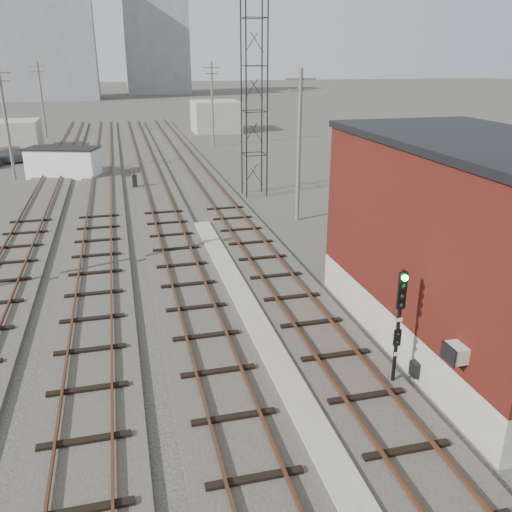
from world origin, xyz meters
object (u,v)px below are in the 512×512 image
object	(u,v)px
signal_mast	(399,321)
site_trailer	(64,162)
switch_stand	(135,181)
car_grey	(17,154)

from	to	relation	value
signal_mast	site_trailer	distance (m)	36.94
switch_stand	car_grey	bearing A→B (deg)	138.33
site_trailer	switch_stand	bearing A→B (deg)	-28.66
signal_mast	switch_stand	distance (m)	29.66
signal_mast	car_grey	distance (m)	46.35
signal_mast	site_trailer	xyz separation A→B (m)	(-12.22, 34.84, -1.01)
car_grey	signal_mast	bearing A→B (deg)	-176.60
signal_mast	car_grey	xyz separation A→B (m)	(-17.14, 43.04, -1.50)
switch_stand	site_trailer	world-z (taller)	site_trailer
switch_stand	car_grey	world-z (taller)	car_grey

